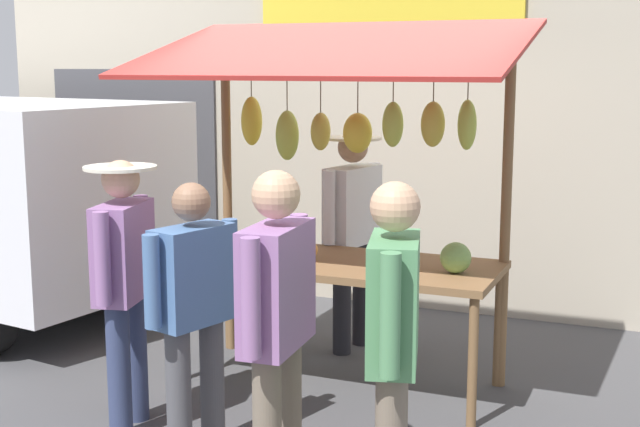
{
  "coord_description": "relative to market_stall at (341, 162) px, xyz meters",
  "views": [
    {
      "loc": [
        -2.14,
        5.41,
        2.2
      ],
      "look_at": [
        0.0,
        0.3,
        1.25
      ],
      "focal_mm": 49.05,
      "sensor_mm": 36.0,
      "label": 1
    }
  ],
  "objects": [
    {
      "name": "street_backdrop",
      "position": [
        0.08,
        -2.15,
        0.15
      ],
      "size": [
        9.0,
        0.3,
        3.4
      ],
      "color": "#B2A893",
      "rests_on": "ground"
    },
    {
      "name": "shopper_in_striped_shirt",
      "position": [
        -0.37,
        1.79,
        -0.55
      ],
      "size": [
        0.26,
        0.72,
        1.71
      ],
      "rotation": [
        0.0,
        0.0,
        -1.5
      ],
      "color": "#726656",
      "rests_on": "ground"
    },
    {
      "name": "shopper_with_ponytail",
      "position": [
        0.9,
        1.24,
        -0.58
      ],
      "size": [
        0.43,
        0.69,
        1.65
      ],
      "rotation": [
        0.0,
        0.0,
        -1.34
      ],
      "color": "navy",
      "rests_on": "ground"
    },
    {
      "name": "shopper_with_shopping_bag",
      "position": [
        -0.95,
        1.76,
        -0.57
      ],
      "size": [
        0.34,
        0.69,
        1.68
      ],
      "rotation": [
        0.0,
        0.0,
        -1.31
      ],
      "color": "#726656",
      "rests_on": "ground"
    },
    {
      "name": "market_stall",
      "position": [
        0.0,
        0.0,
        0.0
      ],
      "size": [
        2.5,
        1.46,
        2.5
      ],
      "color": "brown",
      "rests_on": "ground"
    },
    {
      "name": "vendor_with_sunhat",
      "position": [
        0.18,
        -0.71,
        -0.54
      ],
      "size": [
        0.44,
        0.7,
        1.69
      ],
      "rotation": [
        0.0,
        0.0,
        1.36
      ],
      "color": "#232328",
      "rests_on": "ground"
    },
    {
      "name": "ground_plane",
      "position": [
        0.01,
        0.04,
        -1.55
      ],
      "size": [
        40.0,
        40.0,
        0.0
      ],
      "primitive_type": "plane",
      "color": "#424244"
    },
    {
      "name": "shopper_in_grey_tee",
      "position": [
        0.33,
        1.39,
        -0.66
      ],
      "size": [
        0.34,
        0.66,
        1.57
      ],
      "rotation": [
        0.0,
        0.0,
        -1.85
      ],
      "color": "#4C4C51",
      "rests_on": "ground"
    }
  ]
}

